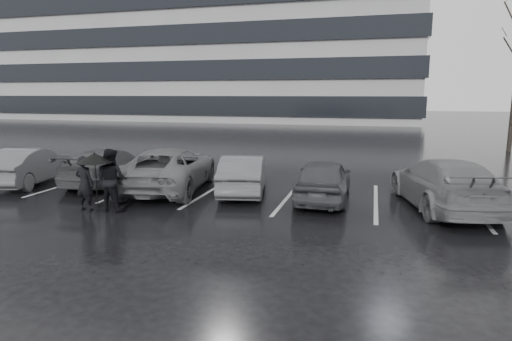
{
  "coord_description": "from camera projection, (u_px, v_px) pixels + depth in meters",
  "views": [
    {
      "loc": [
        3.21,
        -11.12,
        3.36
      ],
      "look_at": [
        -0.11,
        1.0,
        1.1
      ],
      "focal_mm": 30.0,
      "sensor_mm": 36.0,
      "label": 1
    }
  ],
  "objects": [
    {
      "name": "pedestrian_left",
      "position": [
        85.0,
        183.0,
        12.38
      ],
      "size": [
        0.6,
        0.41,
        1.61
      ],
      "primitive_type": "imported",
      "rotation": [
        0.0,
        0.0,
        3.09
      ],
      "color": "black",
      "rests_on": "ground"
    },
    {
      "name": "pedestrian_right",
      "position": [
        111.0,
        180.0,
        12.36
      ],
      "size": [
        0.94,
        0.76,
        1.82
      ],
      "primitive_type": "imported",
      "rotation": [
        0.0,
        0.0,
        3.06
      ],
      "color": "black",
      "rests_on": "ground"
    },
    {
      "name": "office_building",
      "position": [
        195.0,
        15.0,
        60.73
      ],
      "size": [
        61.0,
        26.0,
        29.0
      ],
      "color": "gray",
      "rests_on": "ground"
    },
    {
      "name": "car_west_a",
      "position": [
        244.0,
        174.0,
        14.59
      ],
      "size": [
        2.17,
        4.19,
        1.32
      ],
      "primitive_type": "imported",
      "rotation": [
        0.0,
        0.0,
        3.35
      ],
      "color": "#323335",
      "rests_on": "ground"
    },
    {
      "name": "car_main",
      "position": [
        324.0,
        179.0,
        13.57
      ],
      "size": [
        1.67,
        4.01,
        1.36
      ],
      "primitive_type": "imported",
      "rotation": [
        0.0,
        0.0,
        3.16
      ],
      "color": "black",
      "rests_on": "ground"
    },
    {
      "name": "umbrella",
      "position": [
        95.0,
        158.0,
        12.06
      ],
      "size": [
        1.02,
        1.02,
        1.73
      ],
      "color": "black",
      "rests_on": "ground"
    },
    {
      "name": "car_east",
      "position": [
        444.0,
        184.0,
        12.62
      ],
      "size": [
        3.14,
        5.48,
        1.49
      ],
      "primitive_type": "imported",
      "rotation": [
        0.0,
        0.0,
        3.36
      ],
      "color": "#49484B",
      "rests_on": "ground"
    },
    {
      "name": "stall_stripes",
      "position": [
        248.0,
        194.0,
        14.57
      ],
      "size": [
        19.72,
        5.0,
        0.0
      ],
      "color": "#B5B5B8",
      "rests_on": "ground"
    },
    {
      "name": "car_west_c",
      "position": [
        110.0,
        166.0,
        16.14
      ],
      "size": [
        2.03,
        4.65,
        1.33
      ],
      "primitive_type": "imported",
      "rotation": [
        0.0,
        0.0,
        3.18
      ],
      "color": "black",
      "rests_on": "ground"
    },
    {
      "name": "car_west_d",
      "position": [
        29.0,
        166.0,
        16.03
      ],
      "size": [
        2.39,
        4.43,
        1.38
      ],
      "primitive_type": "imported",
      "rotation": [
        0.0,
        0.0,
        3.37
      ],
      "color": "#323335",
      "rests_on": "ground"
    },
    {
      "name": "car_west_b",
      "position": [
        169.0,
        169.0,
        15.06
      ],
      "size": [
        3.31,
        5.7,
        1.49
      ],
      "primitive_type": "imported",
      "rotation": [
        0.0,
        0.0,
        3.3
      ],
      "color": "#49484B",
      "rests_on": "ground"
    },
    {
      "name": "ground",
      "position": [
        250.0,
        215.0,
        11.99
      ],
      "size": [
        160.0,
        160.0,
        0.0
      ],
      "primitive_type": "plane",
      "color": "black",
      "rests_on": "ground"
    }
  ]
}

